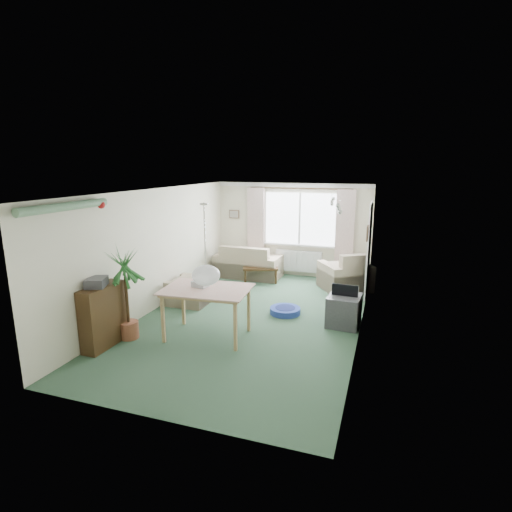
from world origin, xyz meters
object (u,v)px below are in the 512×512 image
(armchair_corner, at_px, (345,270))
(pet_bed, at_px, (285,311))
(sofa, at_px, (249,261))
(coffee_table, at_px, (260,274))
(houseplant, at_px, (127,294))
(armchair_left, at_px, (191,285))
(dining_table, at_px, (207,313))
(tv_cube, at_px, (344,310))
(bookshelf, at_px, (103,316))

(armchair_corner, height_order, pet_bed, armchair_corner)
(sofa, bearing_deg, pet_bed, 126.05)
(coffee_table, distance_m, houseplant, 4.04)
(armchair_corner, xyz_separation_m, armchair_left, (-2.98, -1.97, -0.08))
(dining_table, xyz_separation_m, tv_cube, (2.13, 1.23, -0.14))
(armchair_left, xyz_separation_m, tv_cube, (3.20, -0.22, -0.10))
(houseplant, bearing_deg, sofa, 81.56)
(coffee_table, height_order, pet_bed, coffee_table)
(armchair_left, xyz_separation_m, dining_table, (1.07, -1.45, 0.04))
(sofa, bearing_deg, armchair_corner, 174.11)
(coffee_table, xyz_separation_m, pet_bed, (1.13, -1.92, -0.13))
(armchair_left, relative_size, dining_table, 0.63)
(sofa, relative_size, pet_bed, 2.81)
(houseplant, relative_size, pet_bed, 2.61)
(bookshelf, relative_size, dining_table, 0.76)
(sofa, xyz_separation_m, bookshelf, (-0.82, -4.60, 0.08))
(armchair_left, height_order, pet_bed, armchair_left)
(tv_cube, bearing_deg, bookshelf, -145.59)
(sofa, height_order, armchair_corner, armchair_corner)
(dining_table, relative_size, pet_bed, 2.23)
(armchair_left, xyz_separation_m, houseplant, (-0.15, -1.92, 0.40))
(houseplant, height_order, tv_cube, houseplant)
(coffee_table, bearing_deg, armchair_corner, 1.36)
(armchair_left, distance_m, tv_cube, 3.21)
(bookshelf, distance_m, dining_table, 1.65)
(armchair_corner, relative_size, coffee_table, 1.19)
(pet_bed, bearing_deg, tv_cube, -10.82)
(coffee_table, relative_size, dining_table, 0.64)
(sofa, distance_m, armchair_corner, 2.52)
(armchair_corner, bearing_deg, pet_bed, 31.64)
(armchair_left, height_order, houseplant, houseplant)
(bookshelf, relative_size, pet_bed, 1.69)
(dining_table, bearing_deg, sofa, 99.02)
(coffee_table, bearing_deg, bookshelf, -106.63)
(tv_cube, height_order, pet_bed, tv_cube)
(armchair_corner, bearing_deg, sofa, -40.82)
(houseplant, bearing_deg, tv_cube, 26.98)
(tv_cube, xyz_separation_m, pet_bed, (-1.15, 0.22, -0.22))
(armchair_left, distance_m, bookshelf, 2.32)
(coffee_table, height_order, houseplant, houseplant)
(dining_table, bearing_deg, houseplant, -158.80)
(tv_cube, bearing_deg, dining_table, -145.92)
(sofa, xyz_separation_m, houseplant, (-0.63, -4.23, 0.36))
(armchair_left, relative_size, pet_bed, 1.41)
(armchair_corner, distance_m, houseplant, 5.00)
(armchair_left, xyz_separation_m, pet_bed, (2.05, 0.00, -0.32))
(dining_table, bearing_deg, pet_bed, 55.95)
(bookshelf, bearing_deg, armchair_corner, 52.96)
(houseplant, bearing_deg, dining_table, 21.20)
(sofa, relative_size, armchair_corner, 1.65)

